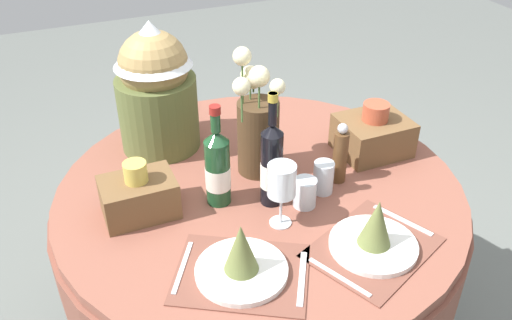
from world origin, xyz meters
The scene contains 13 objects.
dining_table centered at (0.00, 0.00, 0.60)m, with size 1.31×1.31×0.74m.
place_setting_left centered at (-0.20, -0.33, 0.79)m, with size 0.42×0.40×0.16m.
place_setting_right centered at (0.17, -0.38, 0.79)m, with size 0.42×0.37×0.16m.
flower_vase centered at (0.03, 0.09, 0.91)m, with size 0.18×0.23×0.43m.
wine_bottle_left centered at (-0.14, -0.02, 0.86)m, with size 0.08×0.08×0.32m.
wine_bottle_centre centered at (0.00, -0.08, 0.87)m, with size 0.07×0.07×0.36m.
wine_glass_left centered at (-0.02, -0.19, 0.89)m, with size 0.08×0.08×0.20m.
tumbler_near_left centered at (0.09, -0.14, 0.78)m, with size 0.07×0.07×0.09m, color silver.
tumbler_near_right centered at (0.17, -0.10, 0.79)m, with size 0.06×0.06×0.10m, color silver.
pepper_mill centered at (0.24, -0.07, 0.84)m, with size 0.05×0.05×0.21m.
gift_tub_back_left centered at (-0.22, 0.37, 0.98)m, with size 0.27×0.27×0.45m.
woven_basket_side_left centered at (-0.38, 0.01, 0.80)m, with size 0.21×0.15×0.18m.
woven_basket_side_right centered at (0.44, 0.04, 0.81)m, with size 0.23×0.20×0.18m.
Camera 1 is at (-0.56, -1.28, 1.75)m, focal length 38.22 mm.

